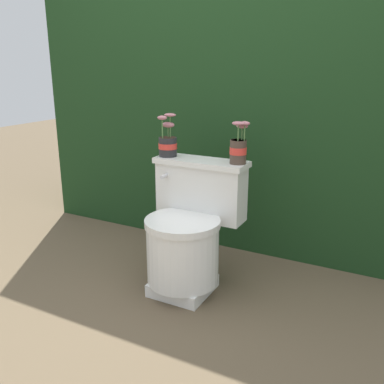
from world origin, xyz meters
TOP-DOWN VIEW (x-y plane):
  - ground_plane at (0.00, 0.00)m, footprint 12.00×12.00m
  - hedge_backdrop at (0.00, 1.17)m, footprint 2.87×0.95m
  - toilet at (0.06, 0.11)m, footprint 0.52×0.50m
  - potted_plant_left at (-0.15, 0.25)m, footprint 0.10×0.11m
  - potted_plant_midleft at (0.27, 0.26)m, footprint 0.11×0.10m

SIDE VIEW (x-z plane):
  - ground_plane at x=0.00m, z-range 0.00..0.00m
  - toilet at x=0.06m, z-range -0.03..0.66m
  - potted_plant_left at x=-0.15m, z-range 0.65..0.89m
  - potted_plant_midleft at x=0.27m, z-range 0.67..0.89m
  - hedge_backdrop at x=0.00m, z-range 0.00..1.76m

